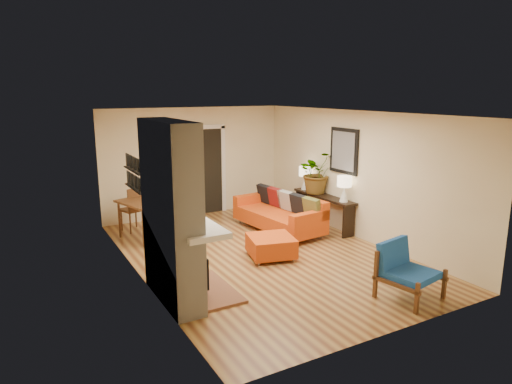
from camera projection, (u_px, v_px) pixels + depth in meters
room_shell at (228, 166)px, 10.77m from camera, size 6.50×6.50×6.50m
fireplace at (174, 217)px, 6.43m from camera, size 1.09×1.68×2.60m
sofa at (281, 213)px, 9.92m from camera, size 1.17×2.27×0.86m
ottoman at (271, 245)px, 8.29m from camera, size 0.95×0.95×0.40m
blue_chair at (404, 267)px, 6.71m from camera, size 0.92×0.90×0.82m
dining_table at (147, 208)px, 9.29m from camera, size 1.13×1.85×0.98m
console_table at (324, 202)px, 10.08m from camera, size 0.34×1.85×0.72m
lamp_near at (344, 186)px, 9.40m from camera, size 0.30×0.30×0.54m
lamp_far at (305, 175)px, 10.58m from camera, size 0.30×0.30×0.54m
houseplant at (317, 172)px, 10.17m from camera, size 0.89×0.78×0.95m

